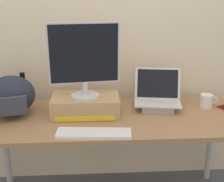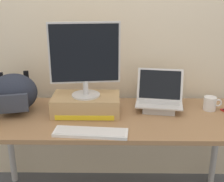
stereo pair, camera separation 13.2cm
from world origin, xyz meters
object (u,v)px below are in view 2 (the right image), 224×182
external_keyboard (91,132)px  coffee_mug (210,103)px  desktop_monitor (85,58)px  open_laptop (159,102)px  messenger_backpack (14,93)px  toner_box_yellow (86,104)px

external_keyboard → coffee_mug: bearing=29.7°
desktop_monitor → external_keyboard: desktop_monitor is taller
external_keyboard → open_laptop: bearing=45.3°
desktop_monitor → messenger_backpack: bearing=170.1°
toner_box_yellow → desktop_monitor: (0.00, -0.00, 0.33)m
toner_box_yellow → open_laptop: size_ratio=1.29×
open_laptop → external_keyboard: size_ratio=0.79×
desktop_monitor → coffee_mug: size_ratio=3.79×
coffee_mug → messenger_backpack: bearing=-178.3°
open_laptop → toner_box_yellow: bearing=-162.7°
messenger_backpack → open_laptop: bearing=-11.8°
open_laptop → external_keyboard: open_laptop is taller
desktop_monitor → open_laptop: (0.51, 0.08, -0.33)m
external_keyboard → toner_box_yellow: bearing=104.6°
external_keyboard → messenger_backpack: bearing=153.3°
toner_box_yellow → external_keyboard: 0.32m
open_laptop → messenger_backpack: open_laptop is taller
external_keyboard → messenger_backpack: messenger_backpack is taller
toner_box_yellow → external_keyboard: toner_box_yellow is taller
toner_box_yellow → external_keyboard: size_ratio=1.01×
desktop_monitor → external_keyboard: 0.49m
toner_box_yellow → coffee_mug: 0.88m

